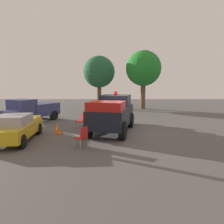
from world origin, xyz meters
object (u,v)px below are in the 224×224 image
at_px(parked_pickup, 31,110).
at_px(lawn_chair_spare, 82,136).
at_px(oak_tree_right, 99,72).
at_px(lawn_chair_by_car, 81,120).
at_px(classic_hot_rod, 16,127).
at_px(oak_tree_left, 143,69).
at_px(traffic_cone, 58,128).
at_px(vintage_fire_truck, 113,113).

height_order(parked_pickup, lawn_chair_spare, parked_pickup).
bearing_deg(oak_tree_right, parked_pickup, 153.71).
relative_size(lawn_chair_by_car, oak_tree_right, 0.15).
xyz_separation_m(classic_hot_rod, oak_tree_left, (14.76, -9.02, 4.19)).
relative_size(oak_tree_right, traffic_cone, 10.39).
distance_m(classic_hot_rod, parked_pickup, 5.88).
height_order(parked_pickup, oak_tree_left, oak_tree_left).
bearing_deg(classic_hot_rod, oak_tree_left, -31.43).
bearing_deg(lawn_chair_spare, lawn_chair_by_car, 9.43).
relative_size(lawn_chair_by_car, oak_tree_left, 0.14).
distance_m(classic_hot_rod, oak_tree_right, 16.48).
xyz_separation_m(vintage_fire_truck, parked_pickup, (3.38, 6.64, -0.21)).
height_order(oak_tree_right, traffic_cone, oak_tree_right).
height_order(lawn_chair_spare, oak_tree_right, oak_tree_right).
xyz_separation_m(lawn_chair_spare, traffic_cone, (3.01, 1.99, -0.28)).
height_order(vintage_fire_truck, traffic_cone, vintage_fire_truck).
bearing_deg(vintage_fire_truck, lawn_chair_by_car, 64.95).
relative_size(classic_hot_rod, oak_tree_left, 0.63).
height_order(vintage_fire_truck, lawn_chair_spare, vintage_fire_truck).
xyz_separation_m(oak_tree_right, traffic_cone, (-13.90, 1.73, -4.26)).
height_order(vintage_fire_truck, classic_hot_rod, vintage_fire_truck).
distance_m(classic_hot_rod, oak_tree_left, 17.79).
relative_size(classic_hot_rod, lawn_chair_by_car, 4.39).
xyz_separation_m(parked_pickup, oak_tree_right, (9.91, -4.89, 3.58)).
distance_m(lawn_chair_spare, oak_tree_right, 17.37).
bearing_deg(parked_pickup, lawn_chair_by_car, -117.93).
bearing_deg(lawn_chair_spare, vintage_fire_truck, -22.25).
distance_m(vintage_fire_truck, oak_tree_right, 13.82).
bearing_deg(parked_pickup, lawn_chair_spare, -143.59).
bearing_deg(parked_pickup, oak_tree_right, -26.29).
bearing_deg(oak_tree_right, vintage_fire_truck, -172.53).
xyz_separation_m(vintage_fire_truck, traffic_cone, (-0.61, 3.47, -0.89)).
distance_m(vintage_fire_truck, classic_hot_rod, 5.81).
bearing_deg(lawn_chair_by_car, traffic_cone, 143.89).
bearing_deg(parked_pickup, traffic_cone, -141.53).
xyz_separation_m(parked_pickup, traffic_cone, (-3.99, -3.17, -0.68)).
bearing_deg(oak_tree_right, lawn_chair_spare, -179.11).
xyz_separation_m(oak_tree_left, oak_tree_right, (0.87, 5.46, -0.37)).
bearing_deg(lawn_chair_by_car, lawn_chair_spare, -170.57).
bearing_deg(oak_tree_right, lawn_chair_by_car, 177.60).
distance_m(lawn_chair_by_car, lawn_chair_spare, 4.73).
bearing_deg(traffic_cone, classic_hot_rod, 133.43).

